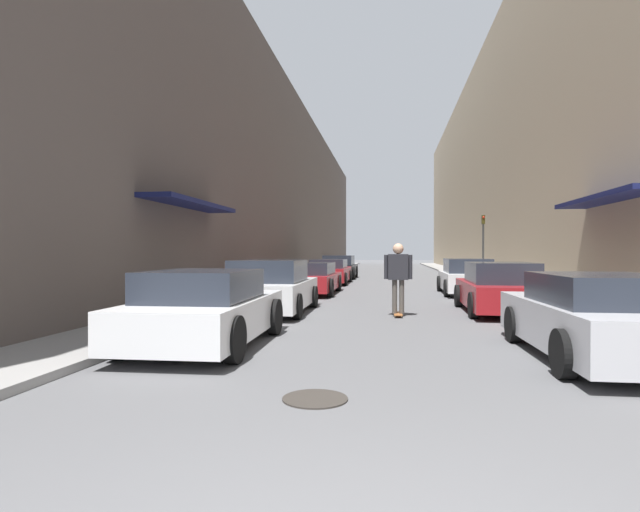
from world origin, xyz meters
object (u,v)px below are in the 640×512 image
at_px(parked_car_left_3, 329,272).
at_px(parked_car_right_2, 467,277).
at_px(parked_car_right_1, 499,289).
at_px(manhole_cover, 315,399).
at_px(parked_car_left_0, 206,309).
at_px(skateboarder, 398,271).
at_px(traffic_light, 483,240).
at_px(parked_car_left_2, 310,278).
at_px(parked_car_right_0, 598,318).
at_px(parked_car_left_4, 339,267).
at_px(parked_car_left_1, 271,288).

xyz_separation_m(parked_car_left_3, parked_car_right_2, (5.78, -5.51, 0.04)).
relative_size(parked_car_right_1, manhole_cover, 5.91).
relative_size(parked_car_right_2, manhole_cover, 5.87).
bearing_deg(parked_car_left_0, skateboarder, 53.32).
bearing_deg(parked_car_left_0, traffic_light, 67.13).
bearing_deg(traffic_light, parked_car_right_2, -104.59).
relative_size(parked_car_left_2, skateboarder, 2.54).
height_order(parked_car_left_2, skateboarder, skateboarder).
height_order(parked_car_right_1, parked_car_right_2, parked_car_right_2).
bearing_deg(parked_car_right_0, traffic_light, 84.72).
bearing_deg(traffic_light, parked_car_left_0, -112.87).
xyz_separation_m(parked_car_left_4, parked_car_right_1, (5.79, -16.17, -0.04)).
bearing_deg(parked_car_right_2, parked_car_left_4, 118.98).
bearing_deg(parked_car_left_3, skateboarder, -75.48).
height_order(parked_car_left_0, parked_car_left_4, parked_car_left_4).
bearing_deg(parked_car_right_0, parked_car_left_2, 119.00).
relative_size(skateboarder, manhole_cover, 2.54).
relative_size(parked_car_left_4, manhole_cover, 5.69).
bearing_deg(traffic_light, parked_car_left_4, 157.49).
distance_m(parked_car_left_2, parked_car_right_2, 5.80).
height_order(parked_car_left_1, parked_car_right_1, parked_car_left_1).
bearing_deg(traffic_light, parked_car_right_0, -95.28).
bearing_deg(parked_car_right_2, parked_car_right_1, -90.18).
bearing_deg(parked_car_left_2, parked_car_right_0, -61.00).
bearing_deg(parked_car_right_2, parked_car_left_1, -132.49).
bearing_deg(traffic_light, parked_car_left_3, -166.89).
distance_m(parked_car_left_0, skateboarder, 5.44).
height_order(parked_car_left_1, parked_car_right_0, parked_car_left_1).
bearing_deg(parked_car_right_0, manhole_cover, -146.47).
bearing_deg(traffic_light, manhole_cover, -104.62).
height_order(parked_car_left_0, parked_car_right_2, parked_car_right_2).
height_order(parked_car_right_0, skateboarder, skateboarder).
xyz_separation_m(parked_car_left_0, parked_car_left_4, (0.04, 21.57, 0.04)).
distance_m(parked_car_left_4, skateboarder, 17.53).
distance_m(parked_car_left_3, parked_car_right_0, 17.82).
distance_m(parked_car_left_4, manhole_cover, 24.40).
bearing_deg(skateboarder, traffic_light, 72.17).
xyz_separation_m(parked_car_left_1, parked_car_left_4, (0.06, 16.91, 0.01)).
relative_size(parked_car_left_0, parked_car_right_2, 0.98).
relative_size(parked_car_left_2, parked_car_right_2, 1.10).
xyz_separation_m(parked_car_left_2, parked_car_right_1, (5.75, -5.12, 0.04)).
relative_size(parked_car_left_3, parked_car_right_2, 1.11).
height_order(parked_car_left_4, traffic_light, traffic_light).
relative_size(parked_car_left_1, parked_car_right_0, 1.00).
bearing_deg(parked_car_left_2, parked_car_left_3, 90.12).
bearing_deg(manhole_cover, parked_car_left_1, 107.15).
relative_size(parked_car_left_2, parked_car_left_3, 0.99).
distance_m(parked_car_right_0, skateboarder, 5.37).
distance_m(parked_car_left_2, parked_car_left_3, 6.06).
distance_m(parked_car_left_0, manhole_cover, 3.58).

